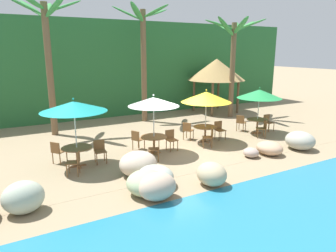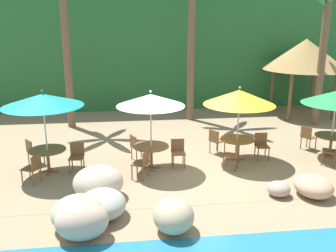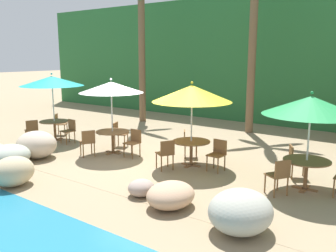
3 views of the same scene
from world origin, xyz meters
name	(u,v)px [view 3 (image 3 of 3)]	position (x,y,z in m)	size (l,w,h in m)	color
ground_plane	(141,159)	(0.00, 0.00, 0.00)	(120.00, 120.00, 0.00)	#937F60
terrace_deck	(141,159)	(0.00, 0.00, 0.00)	(18.00, 5.20, 0.01)	#937F60
foliage_backdrop	(258,59)	(0.00, 9.00, 3.00)	(28.00, 2.40, 6.00)	#286633
rock_seawall	(7,150)	(-3.04, -2.67, 0.39)	(14.10, 2.95, 0.87)	tan
umbrella_teal	(52,81)	(-4.33, 0.03, 2.25)	(2.34, 2.34, 2.55)	silver
dining_table_teal	(55,124)	(-4.33, 0.03, 0.61)	(1.10, 1.10, 0.74)	brown
chair_teal_seaward	(70,129)	(-3.47, 0.04, 0.51)	(0.46, 0.46, 0.87)	brown
chair_teal_inland	(59,123)	(-4.90, 0.66, 0.51)	(0.59, 0.59, 0.87)	brown
chair_teal_left	(32,129)	(-4.58, -0.79, 0.51)	(0.56, 0.55, 0.87)	brown
umbrella_white	(111,87)	(-1.21, -0.01, 2.18)	(2.07, 2.07, 2.47)	silver
dining_table_white	(113,135)	(-1.21, -0.01, 0.61)	(1.10, 1.10, 0.74)	brown
chair_white_seaward	(134,141)	(-0.35, 0.07, 0.51)	(0.42, 0.43, 0.87)	brown
chair_white_inland	(119,132)	(-1.64, 0.72, 0.51)	(0.56, 0.56, 0.87)	brown
chair_white_left	(88,141)	(-1.51, -0.81, 0.51)	(0.57, 0.57, 0.87)	brown
umbrella_yellow	(192,94)	(1.64, 0.34, 2.12)	(2.28, 2.28, 2.47)	silver
dining_table_yellow	(191,145)	(1.64, 0.34, 0.61)	(1.10, 1.10, 0.74)	brown
chair_yellow_seaward	(218,153)	(2.49, 0.38, 0.51)	(0.44, 0.45, 0.87)	brown
chair_yellow_inland	(188,142)	(1.09, 1.00, 0.51)	(0.59, 0.59, 0.87)	brown
chair_yellow_left	(166,152)	(1.30, -0.45, 0.51)	(0.58, 0.57, 0.87)	brown
umbrella_green	(311,106)	(4.90, 0.32, 2.04)	(2.22, 2.22, 2.38)	silver
dining_table_green	(306,165)	(4.90, 0.32, 0.61)	(1.10, 1.10, 0.74)	brown
chair_green_inland	(295,159)	(4.42, 1.03, 0.51)	(0.58, 0.57, 0.87)	brown
chair_green_left	(279,174)	(4.52, -0.44, 0.51)	(0.59, 0.58, 0.87)	brown
palm_tree_nearest	(141,29)	(-4.29, 5.13, 4.40)	(3.40, 3.22, 6.59)	brown
palm_tree_second	(254,26)	(1.07, 5.75, 4.32)	(3.40, 3.33, 6.64)	brown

